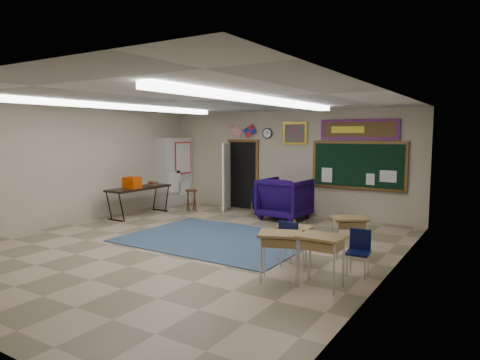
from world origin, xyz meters
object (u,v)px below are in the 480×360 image
Objects in this scene: student_desk_front_right at (349,235)px; wooden_stool at (191,200)px; wingback_armchair at (285,199)px; folding_table at (139,200)px; student_desk_front_left at (294,243)px.

student_desk_front_right is 6.04m from wooden_stool.
wooden_stool is at bearing 10.31° from wingback_armchair.
folding_table reaches higher than wooden_stool.
student_desk_front_left is at bearing -17.55° from folding_table.
student_desk_front_left is 5.89m from wooden_stool.
folding_table is 1.61m from wooden_stool.
wingback_armchair is 4.13m from student_desk_front_left.
wingback_armchair is at bearing 102.00° from student_desk_front_right.
student_desk_front_left is 5.99m from folding_table.
folding_table is (-5.71, 1.82, 0.06)m from student_desk_front_left.
wingback_armchair is 0.62× the size of folding_table.
student_desk_front_left reaches higher than wooden_stool.
student_desk_front_right reaches higher than wooden_stool.
student_desk_front_left is at bearing -157.64° from student_desk_front_right.
wingback_armchair reaches higher than student_desk_front_right.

